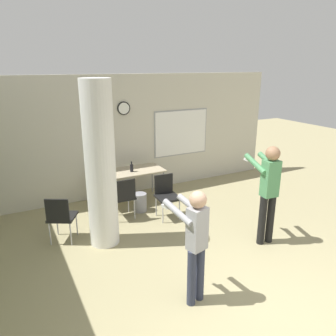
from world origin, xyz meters
TOP-DOWN VIEW (x-y plane):
  - ground_plane at (0.00, 0.00)m, footprint 24.00×24.00m
  - wall_back at (0.02, 5.06)m, footprint 8.00×0.15m
  - support_pillar at (-1.21, 2.98)m, footprint 0.50×0.50m
  - folding_table at (-0.17, 4.46)m, footprint 1.54×0.73m
  - bottle_on_table at (-0.13, 4.39)m, footprint 0.08×0.08m
  - waste_bin at (-0.16, 3.88)m, footprint 0.28×0.28m
  - chair_table_front at (0.21, 3.39)m, footprint 0.47×0.47m
  - chair_near_pillar at (-1.87, 3.32)m, footprint 0.60×0.60m
  - chair_table_left at (-0.59, 3.69)m, footprint 0.45×0.45m
  - person_playing_front at (-0.62, 0.98)m, footprint 0.44×0.61m
  - person_playing_side at (1.27, 1.69)m, footprint 0.43×0.69m

SIDE VIEW (x-z plane):
  - ground_plane at x=0.00m, z-range 0.00..0.00m
  - waste_bin at x=-0.16m, z-range 0.00..0.39m
  - chair_table_front at x=0.21m, z-range 0.08..0.95m
  - chair_near_pillar at x=-1.87m, z-range 0.08..0.95m
  - chair_table_left at x=-0.59m, z-range 0.08..0.95m
  - folding_table at x=-0.17m, z-range 0.31..1.04m
  - bottle_on_table at x=-0.13m, z-range 0.70..0.93m
  - person_playing_front at x=-0.62m, z-range 0.14..1.70m
  - person_playing_side at x=1.27m, z-range 0.15..1.89m
  - wall_back at x=0.02m, z-range 0.00..2.80m
  - support_pillar at x=-1.21m, z-range 0.00..2.80m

